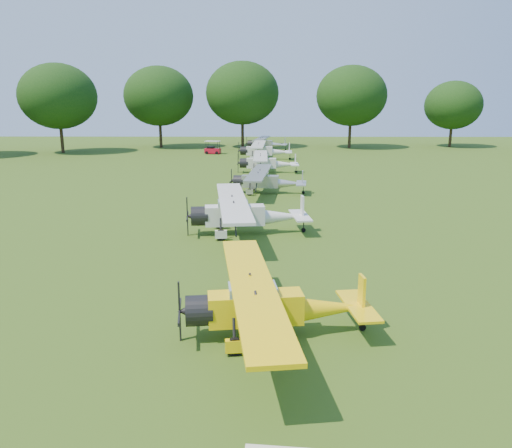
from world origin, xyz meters
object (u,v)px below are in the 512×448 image
Objects in this scene: aircraft_5 at (266,161)px; aircraft_6 at (263,149)px; aircraft_7 at (265,143)px; golf_cart at (212,150)px; aircraft_4 at (266,180)px; aircraft_2 at (270,302)px; aircraft_3 at (244,212)px.

aircraft_5 is 0.92× the size of aircraft_6.
golf_cart is at bearing -135.69° from aircraft_7.
aircraft_7 reaches higher than aircraft_4.
aircraft_6 is at bearing -82.91° from aircraft_7.
aircraft_2 is 4.35× the size of golf_cart.
aircraft_3 is 4.82× the size of golf_cart.
aircraft_6 is (-0.04, 47.60, 0.11)m from aircraft_2.
aircraft_3 is (-1.23, 12.24, 0.12)m from aircraft_2.
golf_cart is (-7.16, 18.03, -0.55)m from aircraft_5.
aircraft_5 is (1.41, 23.74, -0.10)m from aircraft_3.
aircraft_3 is at bearing -93.14° from aircraft_5.
golf_cart is (-6.98, 54.01, -0.53)m from aircraft_2.
aircraft_3 is 42.16m from golf_cart.
aircraft_2 is 0.99× the size of aircraft_5.
golf_cart is (-5.75, 41.77, -0.65)m from aircraft_3.
aircraft_5 is at bearing 95.00° from aircraft_4.
aircraft_2 is 35.98m from aircraft_5.
aircraft_6 is 1.10× the size of aircraft_7.
aircraft_3 reaches higher than aircraft_5.
aircraft_5 is (0.11, 11.46, 0.04)m from aircraft_4.
aircraft_2 is at bearing -72.19° from golf_cart.
aircraft_2 is 12.31m from aircraft_3.
aircraft_2 is 1.02× the size of aircraft_4.
aircraft_2 is 59.21m from aircraft_7.
aircraft_5 is (0.18, 35.98, 0.02)m from aircraft_2.
aircraft_7 is at bearing 90.02° from aircraft_5.
aircraft_5 reaches higher than aircraft_2.
aircraft_2 is 0.90× the size of aircraft_3.
aircraft_7 is (0.20, 34.69, 0.01)m from aircraft_4.
aircraft_3 reaches higher than golf_cart.
aircraft_4 reaches higher than golf_cart.
aircraft_6 reaches higher than golf_cart.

